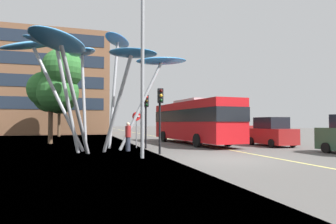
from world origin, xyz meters
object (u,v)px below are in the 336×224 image
object	(u,v)px
red_bus	(193,120)
traffic_light_kerb_far	(146,110)
street_lamp	(149,47)
leaf_sculpture	(88,55)
car_parked_far	(233,130)
car_parked_mid	(271,133)
pedestrian	(128,137)
traffic_light_kerb_near	(160,107)
no_entry_sign	(136,124)

from	to	relation	value
red_bus	traffic_light_kerb_far	bearing A→B (deg)	-146.25
red_bus	street_lamp	xyz separation A→B (m)	(-5.61, -8.21, 3.53)
leaf_sculpture	car_parked_far	distance (m)	15.37
leaf_sculpture	car_parked_mid	distance (m)	14.03
traffic_light_kerb_far	car_parked_mid	world-z (taller)	traffic_light_kerb_far
car_parked_mid	pedestrian	world-z (taller)	car_parked_mid
traffic_light_kerb_near	pedestrian	world-z (taller)	traffic_light_kerb_near
red_bus	no_entry_sign	world-z (taller)	red_bus
leaf_sculpture	car_parked_far	world-z (taller)	leaf_sculpture
red_bus	pedestrian	distance (m)	7.56
leaf_sculpture	car_parked_far	xyz separation A→B (m)	(13.27, 6.09, -4.78)
traffic_light_kerb_far	car_parked_mid	bearing A→B (deg)	-3.80
car_parked_far	leaf_sculpture	bearing A→B (deg)	-155.35
pedestrian	car_parked_far	bearing A→B (deg)	30.68
car_parked_far	car_parked_mid	bearing A→B (deg)	-91.05
red_bus	no_entry_sign	size ratio (longest dim) A/B	4.74
red_bus	car_parked_far	bearing A→B (deg)	22.85
leaf_sculpture	no_entry_sign	distance (m)	5.63
traffic_light_kerb_far	street_lamp	size ratio (longest dim) A/B	0.41
car_parked_far	street_lamp	xyz separation A→B (m)	(-10.41, -10.23, 4.47)
car_parked_far	pedestrian	world-z (taller)	car_parked_far
pedestrian	no_entry_sign	bearing A→B (deg)	66.41
traffic_light_kerb_far	no_entry_sign	xyz separation A→B (m)	(-0.50, 0.80, -0.94)
traffic_light_kerb_near	no_entry_sign	world-z (taller)	traffic_light_kerb_near
traffic_light_kerb_far	street_lamp	xyz separation A→B (m)	(-0.99, -5.12, 2.91)
leaf_sculpture	red_bus	bearing A→B (deg)	25.65
traffic_light_kerb_far	street_lamp	bearing A→B (deg)	-100.95
red_bus	pedestrian	xyz separation A→B (m)	(-6.05, -4.41, -1.08)
red_bus	street_lamp	bearing A→B (deg)	-124.34
traffic_light_kerb_near	traffic_light_kerb_far	xyz separation A→B (m)	(0.03, 3.67, -0.03)
car_parked_mid	pedestrian	size ratio (longest dim) A/B	2.28
red_bus	car_parked_mid	bearing A→B (deg)	-38.25
no_entry_sign	traffic_light_kerb_far	bearing A→B (deg)	-57.82
leaf_sculpture	traffic_light_kerb_near	world-z (taller)	leaf_sculpture
traffic_light_kerb_far	red_bus	bearing A→B (deg)	33.75
street_lamp	no_entry_sign	world-z (taller)	street_lamp
car_parked_far	no_entry_sign	bearing A→B (deg)	-156.50
traffic_light_kerb_near	car_parked_mid	size ratio (longest dim) A/B	0.90
no_entry_sign	car_parked_far	bearing A→B (deg)	23.50
car_parked_mid	no_entry_sign	distance (m)	9.94
traffic_light_kerb_near	no_entry_sign	xyz separation A→B (m)	(-0.47, 4.46, -0.97)
traffic_light_kerb_near	car_parked_mid	world-z (taller)	traffic_light_kerb_near
red_bus	car_parked_mid	world-z (taller)	red_bus
traffic_light_kerb_near	leaf_sculpture	bearing A→B (deg)	144.89
car_parked_far	red_bus	bearing A→B (deg)	-157.15
traffic_light_kerb_near	street_lamp	xyz separation A→B (m)	(-0.96, -1.46, 2.88)
street_lamp	pedestrian	xyz separation A→B (m)	(-0.44, 3.80, -4.61)
street_lamp	pedestrian	world-z (taller)	street_lamp
red_bus	street_lamp	size ratio (longest dim) A/B	1.33
car_parked_mid	car_parked_far	size ratio (longest dim) A/B	0.93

